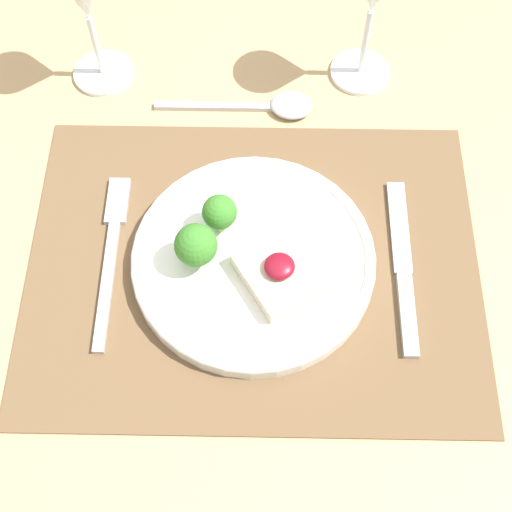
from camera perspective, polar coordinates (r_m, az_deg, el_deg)
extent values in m
plane|color=gray|center=(1.51, -0.11, -14.58)|extent=(8.00, 8.00, 0.00)
cube|color=tan|center=(0.80, -0.21, -1.25)|extent=(1.39, 1.14, 0.03)
cube|color=brown|center=(0.78, -0.21, -0.70)|extent=(0.49, 0.38, 0.00)
cylinder|color=white|center=(0.77, 0.00, -0.43)|extent=(0.26, 0.26, 0.02)
torus|color=white|center=(0.77, 0.00, -0.14)|extent=(0.26, 0.26, 0.01)
cube|color=beige|center=(0.75, 1.85, -1.40)|extent=(0.10, 0.11, 0.02)
ellipsoid|color=maroon|center=(0.73, 1.89, -0.81)|extent=(0.03, 0.03, 0.01)
cylinder|color=#84B256|center=(0.78, -2.86, 2.67)|extent=(0.01, 0.01, 0.02)
sphere|color=#387A28|center=(0.76, -2.93, 3.54)|extent=(0.04, 0.04, 0.04)
cylinder|color=#84B256|center=(0.76, -4.70, -0.05)|extent=(0.01, 0.01, 0.02)
sphere|color=#387A28|center=(0.74, -4.84, 0.88)|extent=(0.05, 0.05, 0.05)
cube|color=#B2B2B7|center=(0.78, -11.85, -2.29)|extent=(0.01, 0.15, 0.01)
cube|color=#B2B2B7|center=(0.83, -11.00, 4.33)|extent=(0.02, 0.06, 0.01)
cube|color=#B2B2B7|center=(0.77, 12.02, -4.58)|extent=(0.02, 0.10, 0.01)
cube|color=#B2B2B7|center=(0.82, 11.38, 2.31)|extent=(0.02, 0.12, 0.00)
cube|color=#B2B2B7|center=(0.91, -3.36, 11.85)|extent=(0.15, 0.01, 0.01)
ellipsoid|color=#B2B2B7|center=(0.90, 2.89, 11.96)|extent=(0.05, 0.04, 0.02)
cylinder|color=white|center=(0.95, 8.31, 14.36)|extent=(0.08, 0.08, 0.01)
cylinder|color=white|center=(0.92, 8.74, 16.53)|extent=(0.01, 0.01, 0.10)
cylinder|color=white|center=(0.96, -12.10, 14.12)|extent=(0.08, 0.08, 0.01)
cylinder|color=white|center=(0.93, -12.66, 16.10)|extent=(0.01, 0.01, 0.09)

